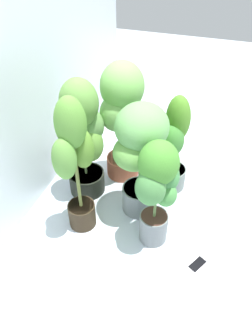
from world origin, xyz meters
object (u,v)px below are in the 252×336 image
cell_phone (197,264)px  potted_plant_front_right (174,145)px  potted_plant_front_left (158,186)px  potted_plant_back_right (123,112)px  potted_plant_back_left (75,160)px  potted_plant_center (141,149)px  potted_plant_back_center (84,134)px

cell_phone → potted_plant_front_right: bearing=-33.5°
potted_plant_front_left → cell_phone: 0.58m
potted_plant_back_right → cell_phone: size_ratio=5.99×
potted_plant_back_right → potted_plant_back_left: size_ratio=0.97×
potted_plant_back_right → potted_plant_front_right: potted_plant_back_right is taller
cell_phone → potted_plant_center: bearing=-5.8°
potted_plant_back_right → cell_phone: bearing=-133.7°
potted_plant_front_right → potted_plant_back_left: bearing=138.6°
potted_plant_front_left → potted_plant_back_center: bearing=64.1°
potted_plant_front_right → potted_plant_front_left: potted_plant_front_right is taller
potted_plant_center → cell_phone: bearing=-125.5°
potted_plant_back_left → cell_phone: 1.00m
potted_plant_front_right → potted_plant_center: 0.36m
potted_plant_back_left → potted_plant_back_center: potted_plant_back_left is taller
potted_plant_front_left → potted_plant_center: 0.29m
potted_plant_back_left → potted_plant_front_left: 0.51m
potted_plant_front_right → potted_plant_back_center: bearing=111.1°
potted_plant_back_right → potted_plant_front_left: 0.71m
potted_plant_front_left → potted_plant_center: bearing=37.5°
potted_plant_back_center → cell_phone: bearing=-114.4°
potted_plant_back_left → potted_plant_center: 0.42m
potted_plant_back_right → cell_phone: 1.16m
potted_plant_back_left → potted_plant_front_left: (0.04, -0.50, -0.09)m
potted_plant_back_center → potted_plant_front_right: bearing=-68.9°
potted_plant_back_center → cell_phone: size_ratio=5.81×
potted_plant_front_right → potted_plant_front_left: bearing=-178.9°
potted_plant_back_center → potted_plant_center: size_ratio=1.09×
potted_plant_front_left → potted_plant_back_center: 0.67m
potted_plant_back_center → potted_plant_front_left: bearing=-115.9°
potted_plant_front_left → potted_plant_center: (0.23, 0.17, 0.07)m
potted_plant_back_right → potted_plant_front_left: potted_plant_back_right is taller
potted_plant_front_left → potted_plant_center: potted_plant_center is taller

